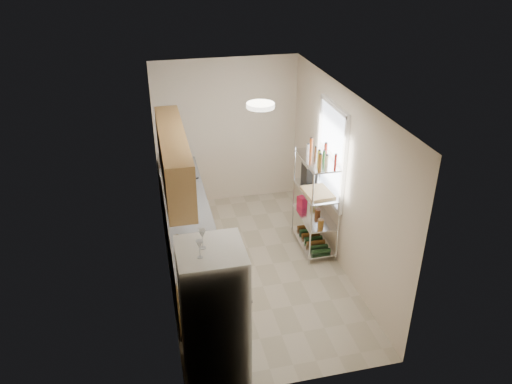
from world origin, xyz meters
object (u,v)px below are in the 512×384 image
refrigerator (214,314)px  rice_cooker (187,201)px  cutting_board (318,192)px  espresso_machine (309,173)px  frying_pan_large (177,191)px

refrigerator → rice_cooker: 2.23m
cutting_board → refrigerator: bearing=-132.6°
refrigerator → cutting_board: 2.75m
cutting_board → espresso_machine: (-0.00, 0.40, 0.14)m
refrigerator → frying_pan_large: refrigerator is taller
espresso_machine → refrigerator: bearing=-128.3°
rice_cooker → cutting_board: bearing=-6.2°
frying_pan_large → cutting_board: (1.99, -0.72, 0.10)m
frying_pan_large → cutting_board: bearing=-27.9°
frying_pan_large → espresso_machine: (1.99, -0.33, 0.24)m
rice_cooker → espresso_machine: (1.88, 0.19, 0.15)m
refrigerator → cutting_board: bearing=47.4°
cutting_board → espresso_machine: espresso_machine is taller
frying_pan_large → cutting_board: 2.12m
frying_pan_large → espresso_machine: 2.03m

